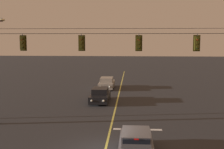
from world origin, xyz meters
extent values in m
cube|color=#D1C64C|center=(0.00, 10.93, 0.00)|extent=(0.14, 60.00, 0.01)
cube|color=silver|center=(1.90, 4.33, 0.00)|extent=(3.40, 0.36, 0.01)
cylinder|color=black|center=(0.00, 4.93, 6.65)|extent=(17.29, 0.03, 0.03)
cylinder|color=black|center=(0.00, 4.93, 7.00)|extent=(17.29, 0.02, 0.02)
cylinder|color=black|center=(-6.32, 4.93, 6.56)|extent=(0.04, 0.04, 0.18)
cube|color=#332D0A|center=(-6.32, 4.93, 5.99)|extent=(0.32, 0.26, 0.96)
cube|color=#332D0A|center=(-6.32, 5.08, 5.99)|extent=(0.48, 0.03, 1.12)
sphere|color=red|center=(-6.32, 4.77, 6.27)|extent=(0.17, 0.17, 0.17)
cylinder|color=#332D0A|center=(-6.32, 4.73, 6.32)|extent=(0.20, 0.10, 0.20)
sphere|color=#3D280A|center=(-6.32, 4.77, 5.99)|extent=(0.17, 0.17, 0.17)
cylinder|color=#332D0A|center=(-6.32, 4.73, 6.03)|extent=(0.20, 0.10, 0.20)
sphere|color=black|center=(-6.32, 4.77, 5.70)|extent=(0.17, 0.17, 0.17)
cylinder|color=#332D0A|center=(-6.32, 4.73, 5.74)|extent=(0.20, 0.10, 0.20)
cylinder|color=black|center=(-2.09, 4.93, 6.56)|extent=(0.04, 0.04, 0.18)
cube|color=#332D0A|center=(-2.09, 4.93, 5.99)|extent=(0.32, 0.26, 0.96)
cube|color=#332D0A|center=(-2.09, 5.08, 5.99)|extent=(0.48, 0.03, 1.12)
sphere|color=red|center=(-2.09, 4.77, 6.27)|extent=(0.17, 0.17, 0.17)
cylinder|color=#332D0A|center=(-2.09, 4.73, 6.32)|extent=(0.20, 0.10, 0.20)
sphere|color=#3D280A|center=(-2.09, 4.77, 5.99)|extent=(0.17, 0.17, 0.17)
cylinder|color=#332D0A|center=(-2.09, 4.73, 6.03)|extent=(0.20, 0.10, 0.20)
sphere|color=black|center=(-2.09, 4.77, 5.70)|extent=(0.17, 0.17, 0.17)
cylinder|color=#332D0A|center=(-2.09, 4.73, 5.74)|extent=(0.20, 0.10, 0.20)
cylinder|color=black|center=(1.94, 4.93, 6.56)|extent=(0.04, 0.04, 0.18)
cube|color=#332D0A|center=(1.94, 4.93, 5.99)|extent=(0.32, 0.26, 0.96)
cube|color=#332D0A|center=(1.94, 5.08, 5.99)|extent=(0.48, 0.03, 1.12)
sphere|color=red|center=(1.94, 4.77, 6.27)|extent=(0.17, 0.17, 0.17)
cylinder|color=#332D0A|center=(1.94, 4.73, 6.32)|extent=(0.20, 0.10, 0.20)
sphere|color=#3D280A|center=(1.94, 4.77, 5.99)|extent=(0.17, 0.17, 0.17)
cylinder|color=#332D0A|center=(1.94, 4.73, 6.03)|extent=(0.20, 0.10, 0.20)
sphere|color=black|center=(1.94, 4.77, 5.70)|extent=(0.17, 0.17, 0.17)
cylinder|color=#332D0A|center=(1.94, 4.73, 5.74)|extent=(0.20, 0.10, 0.20)
cylinder|color=black|center=(5.91, 4.93, 6.56)|extent=(0.04, 0.04, 0.18)
cube|color=#332D0A|center=(5.91, 4.93, 5.99)|extent=(0.32, 0.26, 0.96)
cube|color=#332D0A|center=(5.91, 5.08, 5.99)|extent=(0.48, 0.03, 1.12)
sphere|color=red|center=(5.91, 4.77, 6.27)|extent=(0.17, 0.17, 0.17)
cylinder|color=#332D0A|center=(5.91, 4.73, 6.32)|extent=(0.20, 0.10, 0.20)
sphere|color=#3D280A|center=(5.91, 4.77, 5.99)|extent=(0.17, 0.17, 0.17)
cylinder|color=#332D0A|center=(5.91, 4.73, 6.03)|extent=(0.20, 0.10, 0.20)
sphere|color=black|center=(5.91, 4.77, 5.70)|extent=(0.17, 0.17, 0.17)
cylinder|color=#332D0A|center=(5.91, 4.73, 5.74)|extent=(0.20, 0.10, 0.20)
cube|color=#4C4C51|center=(1.72, -0.32, 0.51)|extent=(1.80, 4.30, 0.68)
cube|color=#4C4C51|center=(1.72, -0.44, 1.12)|extent=(1.51, 2.15, 0.54)
cube|color=black|center=(1.72, 0.50, 1.12)|extent=(1.40, 0.21, 0.48)
cube|color=black|center=(1.72, -1.50, 1.12)|extent=(1.37, 0.18, 0.46)
cylinder|color=black|center=(0.93, 1.02, 0.32)|extent=(0.22, 0.64, 0.64)
cylinder|color=black|center=(2.52, 1.02, 0.32)|extent=(0.22, 0.64, 0.64)
cube|color=red|center=(1.72, -1.61, 1.35)|extent=(0.24, 0.04, 0.06)
cube|color=black|center=(-1.69, 13.20, 0.51)|extent=(1.80, 4.30, 0.68)
cube|color=black|center=(-1.69, 13.32, 1.12)|extent=(1.51, 2.15, 0.54)
cube|color=black|center=(-1.69, 12.38, 1.12)|extent=(1.40, 0.21, 0.48)
cube|color=black|center=(-1.69, 14.38, 1.12)|extent=(1.37, 0.18, 0.46)
cylinder|color=black|center=(-0.90, 11.86, 0.32)|extent=(0.22, 0.64, 0.64)
cylinder|color=black|center=(-2.48, 11.86, 0.32)|extent=(0.22, 0.64, 0.64)
cylinder|color=black|center=(-0.90, 14.53, 0.32)|extent=(0.22, 0.64, 0.64)
cylinder|color=black|center=(-2.48, 14.53, 0.32)|extent=(0.22, 0.64, 0.64)
sphere|color=white|center=(-1.13, 11.03, 0.57)|extent=(0.20, 0.20, 0.20)
sphere|color=white|center=(-2.25, 11.03, 0.57)|extent=(0.20, 0.20, 0.20)
cube|color=gray|center=(-1.72, 21.27, 0.51)|extent=(1.80, 4.30, 0.68)
cube|color=gray|center=(-1.72, 21.39, 1.12)|extent=(1.51, 2.15, 0.54)
cube|color=black|center=(-1.72, 20.45, 1.12)|extent=(1.40, 0.21, 0.48)
cube|color=black|center=(-1.72, 22.45, 1.12)|extent=(1.37, 0.18, 0.46)
cylinder|color=black|center=(-0.93, 19.93, 0.32)|extent=(0.22, 0.64, 0.64)
cylinder|color=black|center=(-2.52, 19.93, 0.32)|extent=(0.22, 0.64, 0.64)
cylinder|color=black|center=(-0.93, 22.60, 0.32)|extent=(0.22, 0.64, 0.64)
cylinder|color=black|center=(-2.52, 22.60, 0.32)|extent=(0.22, 0.64, 0.64)
sphere|color=white|center=(-1.17, 19.10, 0.57)|extent=(0.20, 0.20, 0.20)
sphere|color=white|center=(-2.28, 19.10, 0.57)|extent=(0.20, 0.20, 0.20)
ellipsoid|color=beige|center=(-8.39, 6.29, 7.70)|extent=(0.56, 0.30, 0.22)
camera|label=1|loc=(1.48, -15.94, 6.33)|focal=47.87mm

